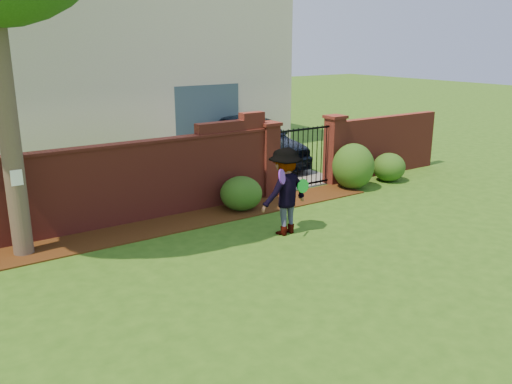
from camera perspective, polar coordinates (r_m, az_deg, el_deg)
ground at (r=9.35m, az=3.65°, el=-8.41°), size 80.00×80.00×0.01m
mulch_bed at (r=11.57m, az=-10.37°, el=-3.68°), size 11.10×1.08×0.03m
brick_wall at (r=11.55m, az=-16.74°, el=0.59°), size 8.70×0.31×2.16m
brick_wall_return at (r=16.26m, az=13.49°, el=4.84°), size 4.00×0.25×1.70m
pillar_left at (r=13.48m, az=1.33°, el=3.52°), size 0.50×0.50×1.88m
pillar_right at (r=14.84m, az=8.27°, el=4.51°), size 0.50×0.50×1.88m
iron_gate at (r=14.15m, az=4.96°, el=3.64°), size 1.78×0.03×1.60m
driveway at (r=17.54m, az=-3.39°, el=3.22°), size 3.20×8.00×0.01m
house at (r=19.73m, az=-16.18°, el=13.29°), size 12.40×6.40×6.30m
car at (r=16.86m, az=0.25°, el=5.44°), size 2.27×4.76×1.57m
paper_notice at (r=10.31m, az=-24.02°, el=1.38°), size 0.20×0.01×0.28m
shrub_left at (r=12.45m, az=-1.58°, el=-0.16°), size 0.98×0.98×0.80m
shrub_middle at (r=14.45m, az=10.26°, el=2.70°), size 1.11×1.11×1.22m
shrub_right at (r=15.49m, az=13.91°, el=2.57°), size 0.90×0.90×0.80m
man at (r=10.80m, az=3.19°, el=0.02°), size 1.23×0.80×1.78m
frisbee_purple at (r=10.24m, az=2.77°, el=1.64°), size 0.29×0.24×0.30m
frisbee_green at (r=10.92m, az=4.98°, el=0.65°), size 0.29×0.07×0.29m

